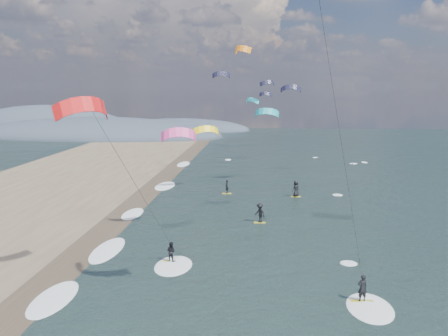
{
  "coord_description": "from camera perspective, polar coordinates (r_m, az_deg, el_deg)",
  "views": [
    {
      "loc": [
        1.59,
        -20.98,
        12.41
      ],
      "look_at": [
        -1.0,
        12.0,
        7.0
      ],
      "focal_mm": 40.0,
      "sensor_mm": 36.0,
      "label": 1
    }
  ],
  "objects": [
    {
      "name": "shoreline_surf",
      "position": [
        39.8,
        -14.07,
        -9.17
      ],
      "size": [
        2.4,
        79.4,
        0.11
      ],
      "color": "white",
      "rests_on": "ground"
    },
    {
      "name": "kitesurfer_near_a",
      "position": [
        23.39,
        11.61,
        13.85
      ],
      "size": [
        7.71,
        8.72,
        18.98
      ],
      "color": "gold",
      "rests_on": "ground"
    },
    {
      "name": "bg_kite_field",
      "position": [
        78.2,
        2.87,
        8.56
      ],
      "size": [
        14.53,
        74.25,
        11.28
      ],
      "color": "black",
      "rests_on": "ground"
    },
    {
      "name": "far_kitesurfers",
      "position": [
        51.63,
        5.15,
        -3.62
      ],
      "size": [
        9.08,
        13.46,
        1.85
      ],
      "color": "gold",
      "rests_on": "ground"
    },
    {
      "name": "kitesurfer_near_b",
      "position": [
        31.31,
        -11.65,
        0.17
      ],
      "size": [
        6.74,
        8.92,
        12.58
      ],
      "color": "gold",
      "rests_on": "ground"
    },
    {
      "name": "coastal_hills",
      "position": [
        137.51,
        -15.3,
        3.78
      ],
      "size": [
        80.0,
        41.0,
        15.0
      ],
      "color": "#3D4756",
      "rests_on": "ground"
    },
    {
      "name": "wet_sand_strip",
      "position": [
        36.03,
        -18.35,
        -11.34
      ],
      "size": [
        3.0,
        240.0,
        0.0
      ],
      "primitive_type": "cube",
      "color": "#382D23",
      "rests_on": "ground"
    }
  ]
}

